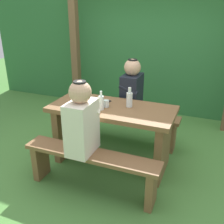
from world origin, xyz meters
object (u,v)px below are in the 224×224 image
object	(u,v)px
bench_far	(127,121)
drinking_glass	(106,103)
person_white_shirt	(82,121)
bottle_right	(129,99)
person_black_coat	(132,89)
bench_near	(91,164)
bottle_left	(101,102)
picnic_table	(112,125)
cell_phone	(105,102)

from	to	relation	value
bench_far	drinking_glass	world-z (taller)	drinking_glass
bench_far	person_white_shirt	bearing A→B (deg)	-94.40
bottle_right	person_white_shirt	bearing A→B (deg)	-112.51
bench_far	drinking_glass	size ratio (longest dim) A/B	17.88
person_white_shirt	person_black_coat	xyz separation A→B (m)	(0.14, 1.10, 0.00)
bench_near	bottle_left	world-z (taller)	bottle_left
bench_near	person_black_coat	bearing A→B (deg)	87.41
picnic_table	bottle_right	bearing A→B (deg)	24.14
picnic_table	person_black_coat	bearing A→B (deg)	84.81
person_white_shirt	person_black_coat	distance (m)	1.11
bottle_right	bottle_left	bearing A→B (deg)	-142.77
bench_near	person_white_shirt	bearing A→B (deg)	177.77
picnic_table	person_white_shirt	distance (m)	0.62
drinking_glass	bench_near	bearing A→B (deg)	-83.28
person_black_coat	bottle_left	distance (m)	0.68
bottle_left	bottle_right	distance (m)	0.32
person_black_coat	cell_phone	size ratio (longest dim) A/B	5.14
bench_far	bottle_right	size ratio (longest dim) A/B	6.26
bench_far	bottle_right	bearing A→B (deg)	-69.69
person_black_coat	drinking_glass	size ratio (longest dim) A/B	9.19
bench_far	person_black_coat	world-z (taller)	person_black_coat
bottle_left	person_white_shirt	bearing A→B (deg)	-90.69
bench_far	person_black_coat	bearing A→B (deg)	-3.79
person_white_shirt	bottle_left	bearing A→B (deg)	89.31
bench_far	person_black_coat	distance (m)	0.46
bottle_left	bench_near	bearing A→B (deg)	-79.68
picnic_table	bottle_left	bearing A→B (deg)	-124.65
person_white_shirt	drinking_glass	size ratio (longest dim) A/B	9.19
person_white_shirt	drinking_glass	distance (m)	0.53
bench_near	person_black_coat	xyz separation A→B (m)	(0.05, 1.11, 0.46)
bench_far	cell_phone	size ratio (longest dim) A/B	10.00
person_black_coat	drinking_glass	bearing A→B (deg)	-101.12
bench_near	cell_phone	distance (m)	0.79
picnic_table	cell_phone	bearing A→B (deg)	140.58
bench_far	bottle_left	size ratio (longest dim) A/B	6.66
bottle_right	cell_phone	xyz separation A→B (m)	(-0.30, 0.03, -0.09)
bench_far	picnic_table	bearing A→B (deg)	-90.00
person_black_coat	bottle_right	xyz separation A→B (m)	(0.13, -0.47, 0.04)
picnic_table	bottle_right	xyz separation A→B (m)	(0.18, 0.08, 0.32)
picnic_table	bench_far	xyz separation A→B (m)	(0.00, 0.55, -0.18)
bench_near	bench_far	xyz separation A→B (m)	(0.00, 1.11, 0.00)
bench_far	person_white_shirt	xyz separation A→B (m)	(-0.09, -1.11, 0.46)
bench_far	cell_phone	xyz separation A→B (m)	(-0.13, -0.45, 0.41)
picnic_table	bench_far	world-z (taller)	picnic_table
cell_phone	person_black_coat	bearing A→B (deg)	88.85
bottle_left	bottle_right	bearing A→B (deg)	37.23
bench_near	bench_far	bearing A→B (deg)	90.00
drinking_glass	bottle_right	xyz separation A→B (m)	(0.24, 0.10, 0.05)
person_black_coat	drinking_glass	xyz separation A→B (m)	(-0.11, -0.57, -0.01)
bench_near	bottle_right	world-z (taller)	bottle_right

